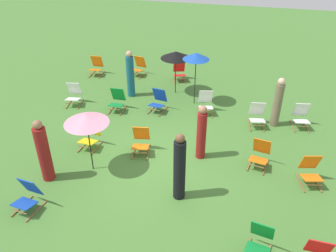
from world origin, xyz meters
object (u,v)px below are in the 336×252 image
Objects in this scene: person_2 at (130,75)px; deckchair_0 at (139,67)px; deckchair_2 at (117,101)px; umbrella_0 at (176,55)px; deckchair_11 at (301,116)px; deckchair_12 at (74,95)px; deckchair_4 at (28,196)px; deckchair_8 at (90,136)px; deckchair_3 at (96,66)px; umbrella_2 at (86,119)px; deckchair_13 at (179,72)px; deckchair_15 at (158,101)px; umbrella_1 at (196,56)px; person_1 at (179,168)px; person_0 at (201,133)px; deckchair_5 at (141,141)px; deckchair_7 at (260,154)px; person_3 at (44,152)px; person_4 at (278,103)px; deckchair_1 at (260,242)px; deckchair_10 at (310,171)px; deckchair_14 at (257,116)px; deckchair_9 at (206,103)px.

deckchair_0 is at bearing -9.71° from person_2.
umbrella_0 is (1.72, 1.87, 1.19)m from deckchair_2.
person_2 reaches higher than deckchair_0.
deckchair_11 is 1.00× the size of deckchair_12.
deckchair_4 and deckchair_8 have the same top height.
deckchair_3 is 8.12m from deckchair_4.
umbrella_2 is at bearing 166.16° from person_2.
person_2 reaches higher than deckchair_2.
deckchair_2 and deckchair_13 have the same top height.
deckchair_2 is 0.49× the size of umbrella_0.
person_2 is (-1.33, 0.89, 0.50)m from deckchair_15.
deckchair_3 is at bearing 160.49° from umbrella_1.
umbrella_1 is 5.15m from person_1.
person_0 is (1.93, -2.40, 0.45)m from deckchair_15.
umbrella_0 reaches higher than deckchair_3.
deckchair_15 is 1.67m from person_2.
deckchair_5 is 0.99× the size of deckchair_7.
person_3 is (-3.05, -5.18, -0.99)m from umbrella_1.
person_4 is (5.71, -2.92, 0.45)m from deckchair_0.
deckchair_7 is 7.09m from deckchair_12.
umbrella_2 is at bearing -143.83° from deckchair_5.
deckchair_8 is 1.69m from umbrella_2.
deckchair_11 is 1.00× the size of deckchair_15.
deckchair_2 and deckchair_4 have the same top height.
umbrella_2 reaches higher than deckchair_2.
deckchair_0 is 5.57m from deckchair_8.
person_3 is (-5.55, 1.16, 0.49)m from deckchair_1.
deckchair_1 is 5.81m from deckchair_8.
deckchair_11 is at bearing 88.86° from deckchair_1.
deckchair_12 is at bearing 112.97° from deckchair_4.
person_1 is (1.40, -5.75, -0.66)m from umbrella_0.
deckchair_13 is at bearing 123.99° from deckchair_1.
umbrella_0 is at bearing -17.54° from deckchair_3.
deckchair_3 is 8.69m from deckchair_11.
deckchair_8 is at bearing 162.10° from deckchair_1.
deckchair_15 is (1.75, 5.45, 0.00)m from deckchair_4.
umbrella_2 is at bearing 72.11° from deckchair_4.
umbrella_0 is at bearing -102.48° from deckchair_13.
person_4 is at bearing 50.77° from deckchair_4.
deckchair_10 is at bearing 164.40° from person_4.
deckchair_13 is (1.92, 8.23, 0.00)m from deckchair_4.
deckchair_14 is at bearing 105.10° from deckchair_7.
person_3 reaches higher than deckchair_14.
deckchair_15 is at bearing -100.18° from umbrella_0.
deckchair_15 is 0.49× the size of person_4.
umbrella_0 is at bearing 123.16° from deckchair_10.
person_2 reaches higher than umbrella_2.
deckchair_11 is at bearing -11.52° from umbrella_1.
deckchair_8 is at bearing 174.14° from deckchair_5.
deckchair_9 is 4.48m from deckchair_10.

